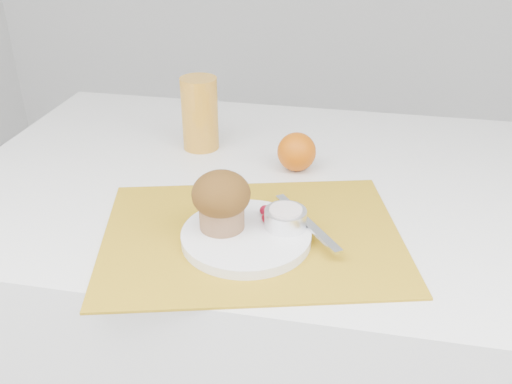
% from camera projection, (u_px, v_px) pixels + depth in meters
% --- Properties ---
extents(table, '(1.20, 0.80, 0.75)m').
position_uv_depth(table, '(267.00, 324.00, 1.30)').
color(table, white).
rests_on(table, ground).
extents(placemat, '(0.56, 0.47, 0.00)m').
position_uv_depth(placemat, '(252.00, 236.00, 0.93)').
color(placemat, '#BE901A').
rests_on(placemat, table).
extents(plate, '(0.27, 0.27, 0.02)m').
position_uv_depth(plate, '(246.00, 236.00, 0.91)').
color(plate, white).
rests_on(plate, placemat).
extents(ramekin, '(0.08, 0.08, 0.03)m').
position_uv_depth(ramekin, '(286.00, 218.00, 0.91)').
color(ramekin, white).
rests_on(ramekin, plate).
extents(cream, '(0.06, 0.06, 0.01)m').
position_uv_depth(cream, '(286.00, 210.00, 0.90)').
color(cream, silver).
rests_on(cream, ramekin).
extents(raspberry_near, '(0.02, 0.02, 0.02)m').
position_uv_depth(raspberry_near, '(265.00, 210.00, 0.95)').
color(raspberry_near, '#5F0211').
rests_on(raspberry_near, plate).
extents(raspberry_far, '(0.02, 0.02, 0.02)m').
position_uv_depth(raspberry_far, '(268.00, 218.00, 0.92)').
color(raspberry_far, '#52020B').
rests_on(raspberry_far, plate).
extents(butter_knife, '(0.13, 0.16, 0.00)m').
position_uv_depth(butter_knife, '(307.00, 222.00, 0.93)').
color(butter_knife, silver).
rests_on(butter_knife, plate).
extents(orange, '(0.08, 0.08, 0.08)m').
position_uv_depth(orange, '(297.00, 152.00, 1.13)').
color(orange, '#CE5B07').
rests_on(orange, table).
extents(juice_glass, '(0.08, 0.08, 0.15)m').
position_uv_depth(juice_glass, '(200.00, 114.00, 1.20)').
color(juice_glass, gold).
rests_on(juice_glass, table).
extents(muffin, '(0.09, 0.09, 0.10)m').
position_uv_depth(muffin, '(221.00, 200.00, 0.89)').
color(muffin, '#996D4A').
rests_on(muffin, plate).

